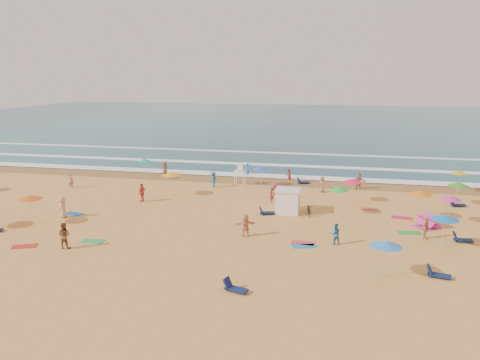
# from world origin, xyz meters

# --- Properties ---
(ground) EXTENTS (220.00, 220.00, 0.00)m
(ground) POSITION_xyz_m (0.00, 0.00, 0.00)
(ground) COLOR gold
(ground) RESTS_ON ground
(ocean) EXTENTS (220.00, 140.00, 0.18)m
(ocean) POSITION_xyz_m (0.00, 84.00, 0.00)
(ocean) COLOR #0C4756
(ocean) RESTS_ON ground
(wet_sand) EXTENTS (220.00, 220.00, 0.00)m
(wet_sand) POSITION_xyz_m (0.00, 12.50, 0.01)
(wet_sand) COLOR olive
(wet_sand) RESTS_ON ground
(surf_foam) EXTENTS (200.00, 18.70, 0.05)m
(surf_foam) POSITION_xyz_m (0.00, 21.32, 0.10)
(surf_foam) COLOR white
(surf_foam) RESTS_ON ground
(cabana) EXTENTS (2.00, 2.00, 2.00)m
(cabana) POSITION_xyz_m (2.97, 0.65, 1.00)
(cabana) COLOR silver
(cabana) RESTS_ON ground
(cabana_roof) EXTENTS (2.20, 2.20, 0.12)m
(cabana_roof) POSITION_xyz_m (2.97, 0.65, 2.06)
(cabana_roof) COLOR silver
(cabana_roof) RESTS_ON cabana
(bicycle) EXTENTS (0.90, 1.96, 0.99)m
(bicycle) POSITION_xyz_m (4.87, 0.35, 0.50)
(bicycle) COLOR black
(bicycle) RESTS_ON ground
(lifeguard_stand) EXTENTS (1.20, 1.20, 2.10)m
(lifeguard_stand) POSITION_xyz_m (-3.39, 10.13, 1.05)
(lifeguard_stand) COLOR white
(lifeguard_stand) RESTS_ON ground
(beach_umbrellas) EXTENTS (56.18, 25.93, 0.81)m
(beach_umbrellas) POSITION_xyz_m (0.50, 0.61, 2.14)
(beach_umbrellas) COLOR #F31947
(beach_umbrellas) RESTS_ON ground
(loungers) EXTENTS (40.58, 28.56, 0.34)m
(loungers) POSITION_xyz_m (7.06, -3.46, 0.17)
(loungers) COLOR navy
(loungers) RESTS_ON ground
(towels) EXTENTS (36.19, 16.13, 0.03)m
(towels) POSITION_xyz_m (2.79, -4.62, 0.01)
(towels) COLOR red
(towels) RESTS_ON ground
(beachgoers) EXTENTS (47.22, 27.84, 2.12)m
(beachgoers) POSITION_xyz_m (0.76, 3.82, 0.82)
(beachgoers) COLOR tan
(beachgoers) RESTS_ON ground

